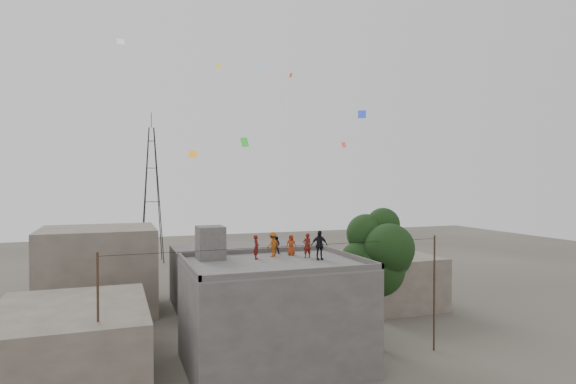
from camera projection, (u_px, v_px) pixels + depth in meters
name	position (u px, v px, depth m)	size (l,w,h in m)	color
ground	(273.00, 366.00, 28.18)	(140.00, 140.00, 0.00)	#403B34
main_building	(273.00, 315.00, 28.11)	(10.00, 8.00, 6.10)	#494744
parapet	(273.00, 260.00, 28.04)	(10.00, 8.00, 0.30)	#494744
stair_head_box	(210.00, 243.00, 29.37)	(1.60, 1.80, 2.00)	#494744
neighbor_west	(71.00, 343.00, 26.27)	(8.00, 10.00, 4.00)	#5B5348
neighbor_north	(245.00, 277.00, 41.96)	(12.00, 9.00, 5.00)	#494744
neighbor_northwest	(98.00, 270.00, 39.74)	(9.00, 8.00, 7.00)	#5B5348
neighbor_east	(389.00, 279.00, 42.29)	(7.00, 8.00, 4.40)	#5B5348
tree	(379.00, 255.00, 31.11)	(4.90, 4.60, 9.10)	black
utility_line	(289.00, 306.00, 27.09)	(20.12, 0.62, 7.40)	black
transmission_tower	(152.00, 195.00, 64.22)	(2.97, 2.97, 20.01)	black
person_red_adult	(307.00, 245.00, 29.82)	(0.56, 0.37, 1.53)	maroon
person_orange_child	(291.00, 245.00, 30.86)	(0.65, 0.42, 1.32)	#9B3311
person_dark_child	(276.00, 245.00, 31.53)	(0.55, 0.43, 1.14)	black
person_dark_adult	(319.00, 245.00, 29.06)	(1.04, 0.43, 1.78)	black
person_orange_adult	(273.00, 244.00, 30.30)	(1.00, 0.58, 1.55)	#A04B12
person_red_child	(256.00, 247.00, 29.26)	(0.54, 0.35, 1.47)	#63140F
kites	(254.00, 105.00, 35.01)	(18.68, 14.39, 8.65)	orange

